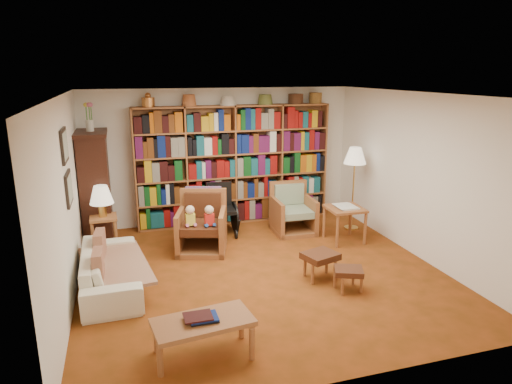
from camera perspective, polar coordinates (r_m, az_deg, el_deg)
name	(u,v)px	position (r m, az deg, el deg)	size (l,w,h in m)	color
floor	(261,272)	(6.66, 0.67, -9.93)	(5.00, 5.00, 0.00)	#8D3D15
ceiling	(262,95)	(6.05, 0.74, 12.09)	(5.00, 5.00, 0.00)	silver
wall_back	(222,156)	(8.60, -4.30, 4.50)	(5.00, 5.00, 0.00)	white
wall_front	(348,257)	(4.04, 11.46, -7.92)	(5.00, 5.00, 0.00)	white
wall_left	(66,202)	(6.01, -22.70, -1.20)	(5.00, 5.00, 0.00)	white
wall_right	(418,176)	(7.36, 19.62, 1.90)	(5.00, 5.00, 0.00)	white
bookshelf	(234,161)	(8.50, -2.72, 3.86)	(3.60, 0.30, 2.42)	#97592E
curio_cabinet	(95,186)	(7.99, -19.43, 0.71)	(0.50, 0.95, 2.40)	#36170E
framed_pictures	(67,167)	(6.21, -22.59, 2.88)	(0.03, 0.52, 0.97)	black
sofa	(111,269)	(6.40, -17.67, -9.15)	(0.71, 1.82, 0.53)	#EBE3C7
sofa_throw	(115,266)	(6.38, -17.24, -8.84)	(0.82, 1.52, 0.04)	#C0AB8C
cushion_left	(100,247)	(6.66, -18.90, -6.58)	(0.12, 0.39, 0.39)	maroon
cushion_right	(99,268)	(6.01, -19.08, -8.95)	(0.12, 0.38, 0.38)	maroon
side_table_lamp	(104,226)	(7.56, -18.47, -4.04)	(0.42, 0.42, 0.60)	#97592E
table_lamp	(101,196)	(7.43, -18.77, -0.46)	(0.36, 0.36, 0.49)	gold
armchair_leather	(201,225)	(7.40, -6.95, -4.17)	(0.98, 0.99, 0.96)	#97592E
armchair_sage	(292,213)	(8.20, 4.46, -2.62)	(0.72, 0.75, 0.87)	#97592E
wheelchair	(221,211)	(8.06, -4.38, -2.36)	(0.52, 0.72, 0.90)	black
floor_lamp	(355,159)	(8.24, 12.27, 4.06)	(0.40, 0.40, 1.50)	gold
side_table_papers	(345,212)	(7.78, 11.05, -2.52)	(0.59, 0.59, 0.62)	#97592E
footstool_a	(320,258)	(6.40, 8.03, -8.14)	(0.54, 0.50, 0.38)	#4B2214
footstool_b	(348,272)	(6.16, 11.49, -9.83)	(0.45, 0.42, 0.31)	#4B2214
coffee_table	(203,324)	(4.76, -6.66, -16.11)	(1.04, 0.61, 0.46)	#97592E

